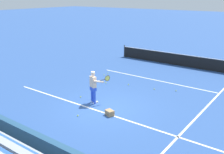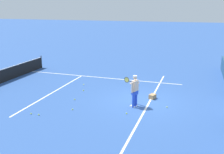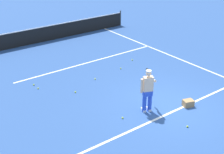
% 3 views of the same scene
% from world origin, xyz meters
% --- Properties ---
extents(ground_plane, '(160.00, 160.00, 0.00)m').
position_xyz_m(ground_plane, '(0.00, 0.00, 0.00)').
color(ground_plane, '#2D5193').
extents(court_baseline_white, '(12.00, 0.10, 0.01)m').
position_xyz_m(court_baseline_white, '(0.00, -0.50, 0.00)').
color(court_baseline_white, white).
rests_on(court_baseline_white, ground).
extents(court_sideline_white, '(0.10, 12.00, 0.01)m').
position_xyz_m(court_sideline_white, '(4.11, 4.00, 0.00)').
color(court_sideline_white, white).
rests_on(court_sideline_white, ground).
extents(court_service_line_white, '(8.22, 0.10, 0.01)m').
position_xyz_m(court_service_line_white, '(0.00, 5.50, 0.00)').
color(court_service_line_white, white).
rests_on(court_service_line_white, ground).
extents(tennis_player, '(0.83, 0.92, 1.71)m').
position_xyz_m(tennis_player, '(-0.86, 0.15, 0.89)').
color(tennis_player, blue).
rests_on(tennis_player, ground).
extents(ball_box_cardboard, '(0.47, 0.41, 0.26)m').
position_xyz_m(ball_box_cardboard, '(0.71, -0.56, 0.13)').
color(ball_box_cardboard, '#A87F51').
rests_on(ball_box_cardboard, ground).
extents(tennis_ball_stray_back, '(0.07, 0.07, 0.07)m').
position_xyz_m(tennis_ball_stray_back, '(-3.44, 4.31, 0.03)').
color(tennis_ball_stray_back, '#CCE533').
rests_on(tennis_ball_stray_back, ground).
extents(tennis_ball_on_baseline, '(0.07, 0.07, 0.07)m').
position_xyz_m(tennis_ball_on_baseline, '(-0.44, -1.53, 0.03)').
color(tennis_ball_on_baseline, '#CCE533').
rests_on(tennis_ball_on_baseline, ground).
extents(tennis_ball_toward_net, '(0.07, 0.07, 0.07)m').
position_xyz_m(tennis_ball_toward_net, '(-2.31, 3.05, 0.03)').
color(tennis_ball_toward_net, '#CCE533').
rests_on(tennis_ball_toward_net, ground).
extents(tennis_ball_near_player, '(0.07, 0.07, 0.07)m').
position_xyz_m(tennis_ball_near_player, '(0.77, 3.84, 0.03)').
color(tennis_ball_near_player, '#CCE533').
rests_on(tennis_ball_near_player, ground).
extents(tennis_ball_far_right, '(0.07, 0.07, 0.07)m').
position_xyz_m(tennis_ball_far_right, '(-3.45, 4.74, 0.03)').
color(tennis_ball_far_right, '#CCE533').
rests_on(tennis_ball_far_right, ground).
extents(tennis_ball_midcourt, '(0.07, 0.07, 0.07)m').
position_xyz_m(tennis_ball_midcourt, '(-0.92, 3.60, 0.03)').
color(tennis_ball_midcourt, '#CCE533').
rests_on(tennis_ball_midcourt, ground).
extents(tennis_ball_by_box, '(0.07, 0.07, 0.07)m').
position_xyz_m(tennis_ball_by_box, '(1.94, 4.34, 0.03)').
color(tennis_ball_by_box, '#CCE533').
rests_on(tennis_ball_by_box, ground).
extents(tennis_ball_far_left, '(0.07, 0.07, 0.07)m').
position_xyz_m(tennis_ball_far_left, '(-1.93, 0.27, 0.03)').
color(tennis_ball_far_left, '#CCE533').
rests_on(tennis_ball_far_left, ground).
extents(tennis_net, '(11.09, 0.09, 1.07)m').
position_xyz_m(tennis_net, '(0.00, 9.94, 0.49)').
color(tennis_net, '#33383D').
rests_on(tennis_net, ground).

